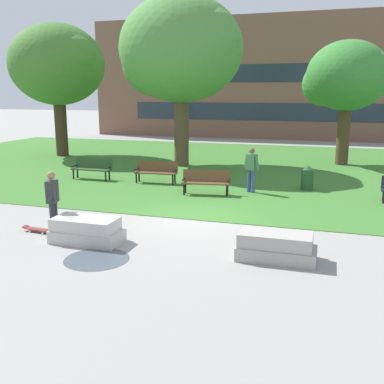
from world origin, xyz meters
TOP-DOWN VIEW (x-y plane):
  - ground_plane at (0.00, 0.00)m, footprint 140.00×140.00m
  - grass_lawn at (0.00, 10.00)m, footprint 40.00×20.00m
  - concrete_block_center at (-2.01, -2.72)m, footprint 1.80×0.90m
  - concrete_block_left at (2.80, -2.53)m, footprint 1.80×0.90m
  - person_skateboarder at (-3.26, -2.28)m, footprint 0.33×0.61m
  - skateboard at (-3.69, -2.40)m, footprint 1.03×0.29m
  - puddle at (-1.16, -3.74)m, footprint 1.52×1.52m
  - park_bench_near_right at (-0.51, 3.43)m, footprint 1.86×0.78m
  - park_bench_far_left at (-3.09, 4.89)m, footprint 1.82×0.62m
  - park_bench_far_right at (-6.10, 4.84)m, footprint 1.81×0.57m
  - tree_far_right at (-3.60, 9.57)m, footprint 6.44×6.14m
  - tree_far_left at (4.40, 12.38)m, footprint 4.35×4.15m
  - tree_near_left at (-11.61, 10.94)m, footprint 5.72×5.45m
  - trash_bin at (3.06, 5.39)m, footprint 0.49×0.49m
  - person_bystander_near_lawn at (1.04, 4.26)m, footprint 0.71×0.53m
  - building_facade_distant at (-0.90, 24.50)m, footprint 30.60×1.03m

SIDE VIEW (x-z plane):
  - ground_plane at x=0.00m, z-range 0.00..0.00m
  - puddle at x=-1.16m, z-range 0.00..0.01m
  - grass_lawn at x=0.00m, z-range 0.00..0.02m
  - skateboard at x=-3.69m, z-range 0.02..0.15m
  - concrete_block_center at x=-2.01m, z-range -0.01..0.63m
  - concrete_block_left at x=2.80m, z-range -0.01..0.63m
  - trash_bin at x=3.06m, z-range 0.02..0.98m
  - park_bench_near_right at x=-0.51m, z-range 0.09..0.99m
  - park_bench_far_left at x=-3.09m, z-range 0.09..0.99m
  - park_bench_far_right at x=-6.10m, z-range 0.09..0.99m
  - person_skateboarder at x=-3.26m, z-range 0.11..1.82m
  - person_bystander_near_lawn at x=1.04m, z-range 0.13..1.84m
  - tree_far_left at x=4.40m, z-range 1.33..7.66m
  - building_facade_distant at x=-0.90m, z-range -0.01..9.65m
  - tree_near_left at x=-11.61m, z-range 1.43..9.04m
  - tree_far_right at x=-3.60m, z-range 1.54..9.98m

